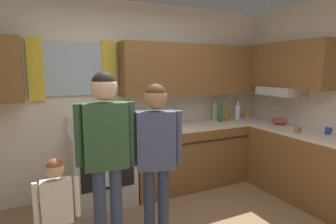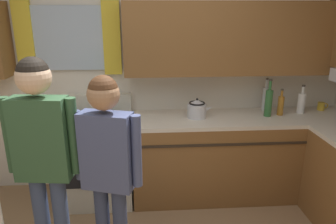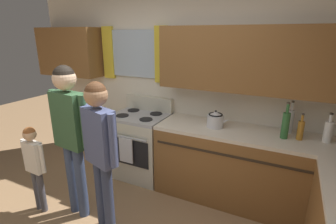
{
  "view_description": "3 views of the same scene",
  "coord_description": "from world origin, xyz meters",
  "px_view_note": "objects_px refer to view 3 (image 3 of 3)",
  "views": [
    {
      "loc": [
        -1.14,
        -1.84,
        1.7
      ],
      "look_at": [
        0.16,
        0.85,
        1.23
      ],
      "focal_mm": 29.49,
      "sensor_mm": 36.0,
      "label": 1
    },
    {
      "loc": [
        0.11,
        -1.53,
        1.94
      ],
      "look_at": [
        0.27,
        0.76,
        1.21
      ],
      "focal_mm": 33.51,
      "sensor_mm": 36.0,
      "label": 2
    },
    {
      "loc": [
        1.38,
        -1.25,
        1.97
      ],
      "look_at": [
        0.26,
        1.03,
        1.18
      ],
      "focal_mm": 27.17,
      "sensor_mm": 36.0,
      "label": 3
    }
  ],
  "objects_px": {
    "bottle_wine_green": "(285,125)",
    "adult_in_plaid": "(100,142)",
    "adult_holding_child": "(70,126)",
    "stove_oven": "(141,144)",
    "bottle_oil_amber": "(300,130)",
    "bottle_milk_white": "(328,131)",
    "bottle_tall_clear": "(290,121)",
    "stovetop_kettle": "(215,119)",
    "small_child": "(34,160)"
  },
  "relations": [
    {
      "from": "adult_in_plaid",
      "to": "small_child",
      "type": "relative_size",
      "value": 1.53
    },
    {
      "from": "bottle_oil_amber",
      "to": "bottle_tall_clear",
      "type": "bearing_deg",
      "value": 122.15
    },
    {
      "from": "bottle_wine_green",
      "to": "adult_holding_child",
      "type": "height_order",
      "value": "adult_holding_child"
    },
    {
      "from": "bottle_tall_clear",
      "to": "adult_holding_child",
      "type": "relative_size",
      "value": 0.22
    },
    {
      "from": "bottle_tall_clear",
      "to": "small_child",
      "type": "relative_size",
      "value": 0.36
    },
    {
      "from": "stove_oven",
      "to": "adult_in_plaid",
      "type": "height_order",
      "value": "adult_in_plaid"
    },
    {
      "from": "bottle_oil_amber",
      "to": "adult_holding_child",
      "type": "distance_m",
      "value": 2.39
    },
    {
      "from": "stove_oven",
      "to": "bottle_milk_white",
      "type": "height_order",
      "value": "bottle_milk_white"
    },
    {
      "from": "adult_in_plaid",
      "to": "bottle_tall_clear",
      "type": "bearing_deg",
      "value": 39.4
    },
    {
      "from": "bottle_wine_green",
      "to": "adult_holding_child",
      "type": "relative_size",
      "value": 0.23
    },
    {
      "from": "bottle_oil_amber",
      "to": "adult_in_plaid",
      "type": "height_order",
      "value": "adult_in_plaid"
    },
    {
      "from": "bottle_wine_green",
      "to": "adult_holding_child",
      "type": "distance_m",
      "value": 2.25
    },
    {
      "from": "small_child",
      "to": "bottle_wine_green",
      "type": "bearing_deg",
      "value": 26.28
    },
    {
      "from": "stove_oven",
      "to": "adult_in_plaid",
      "type": "distance_m",
      "value": 1.26
    },
    {
      "from": "bottle_wine_green",
      "to": "adult_in_plaid",
      "type": "distance_m",
      "value": 1.9
    },
    {
      "from": "small_child",
      "to": "stove_oven",
      "type": "bearing_deg",
      "value": 63.07
    },
    {
      "from": "stove_oven",
      "to": "bottle_oil_amber",
      "type": "height_order",
      "value": "bottle_oil_amber"
    },
    {
      "from": "bottle_oil_amber",
      "to": "small_child",
      "type": "height_order",
      "value": "bottle_oil_amber"
    },
    {
      "from": "bottle_oil_amber",
      "to": "stovetop_kettle",
      "type": "xyz_separation_m",
      "value": [
        -0.9,
        -0.02,
        -0.01
      ]
    },
    {
      "from": "stove_oven",
      "to": "bottle_milk_white",
      "type": "bearing_deg",
      "value": 1.83
    },
    {
      "from": "bottle_wine_green",
      "to": "bottle_milk_white",
      "type": "bearing_deg",
      "value": 10.95
    },
    {
      "from": "bottle_oil_amber",
      "to": "bottle_milk_white",
      "type": "bearing_deg",
      "value": 10.57
    },
    {
      "from": "bottle_milk_white",
      "to": "bottle_oil_amber",
      "type": "height_order",
      "value": "bottle_milk_white"
    },
    {
      "from": "bottle_oil_amber",
      "to": "bottle_wine_green",
      "type": "height_order",
      "value": "bottle_wine_green"
    },
    {
      "from": "adult_holding_child",
      "to": "adult_in_plaid",
      "type": "height_order",
      "value": "adult_holding_child"
    },
    {
      "from": "stove_oven",
      "to": "adult_holding_child",
      "type": "xyz_separation_m",
      "value": [
        -0.18,
        -1.04,
        0.59
      ]
    },
    {
      "from": "bottle_wine_green",
      "to": "bottle_tall_clear",
      "type": "distance_m",
      "value": 0.2
    },
    {
      "from": "bottle_tall_clear",
      "to": "adult_holding_child",
      "type": "bearing_deg",
      "value": -148.74
    },
    {
      "from": "bottle_milk_white",
      "to": "bottle_wine_green",
      "type": "xyz_separation_m",
      "value": [
        -0.4,
        -0.08,
        0.03
      ]
    },
    {
      "from": "adult_in_plaid",
      "to": "bottle_milk_white",
      "type": "bearing_deg",
      "value": 31.32
    },
    {
      "from": "stove_oven",
      "to": "bottle_tall_clear",
      "type": "height_order",
      "value": "bottle_tall_clear"
    },
    {
      "from": "adult_holding_child",
      "to": "small_child",
      "type": "bearing_deg",
      "value": -159.55
    },
    {
      "from": "stove_oven",
      "to": "bottle_milk_white",
      "type": "distance_m",
      "value": 2.28
    },
    {
      "from": "bottle_tall_clear",
      "to": "stovetop_kettle",
      "type": "xyz_separation_m",
      "value": [
        -0.79,
        -0.19,
        -0.05
      ]
    },
    {
      "from": "stovetop_kettle",
      "to": "small_child",
      "type": "relative_size",
      "value": 0.27
    },
    {
      "from": "stove_oven",
      "to": "adult_in_plaid",
      "type": "xyz_separation_m",
      "value": [
        0.27,
        -1.11,
        0.52
      ]
    },
    {
      "from": "bottle_milk_white",
      "to": "bottle_tall_clear",
      "type": "relative_size",
      "value": 0.85
    },
    {
      "from": "stove_oven",
      "to": "bottle_wine_green",
      "type": "xyz_separation_m",
      "value": [
        1.81,
        -0.01,
        0.58
      ]
    },
    {
      "from": "bottle_wine_green",
      "to": "adult_holding_child",
      "type": "xyz_separation_m",
      "value": [
        -1.99,
        -1.04,
        0.01
      ]
    },
    {
      "from": "bottle_milk_white",
      "to": "bottle_wine_green",
      "type": "bearing_deg",
      "value": -169.05
    },
    {
      "from": "bottle_tall_clear",
      "to": "stovetop_kettle",
      "type": "relative_size",
      "value": 1.34
    },
    {
      "from": "bottle_milk_white",
      "to": "bottle_oil_amber",
      "type": "distance_m",
      "value": 0.25
    },
    {
      "from": "bottle_wine_green",
      "to": "stovetop_kettle",
      "type": "xyz_separation_m",
      "value": [
        -0.75,
        0.01,
        -0.06
      ]
    },
    {
      "from": "adult_holding_child",
      "to": "small_child",
      "type": "xyz_separation_m",
      "value": [
        -0.43,
        -0.16,
        -0.41
      ]
    },
    {
      "from": "bottle_milk_white",
      "to": "stovetop_kettle",
      "type": "relative_size",
      "value": 1.14
    },
    {
      "from": "bottle_wine_green",
      "to": "bottle_tall_clear",
      "type": "bearing_deg",
      "value": 78.17
    },
    {
      "from": "stove_oven",
      "to": "bottle_milk_white",
      "type": "relative_size",
      "value": 3.51
    },
    {
      "from": "stove_oven",
      "to": "bottle_milk_white",
      "type": "xyz_separation_m",
      "value": [
        2.21,
        0.07,
        0.55
      ]
    },
    {
      "from": "adult_holding_child",
      "to": "stovetop_kettle",
      "type": "bearing_deg",
      "value": 40.1
    },
    {
      "from": "bottle_oil_amber",
      "to": "small_child",
      "type": "relative_size",
      "value": 0.28
    }
  ]
}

